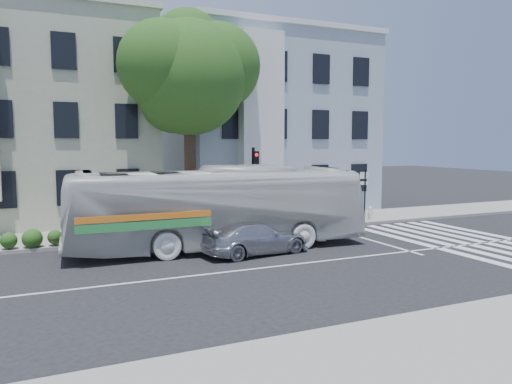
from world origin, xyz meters
TOP-DOWN VIEW (x-y plane):
  - ground at (0.00, 0.00)m, footprint 120.00×120.00m
  - sidewalk_far at (0.00, 8.00)m, footprint 80.00×4.00m
  - sidewalk_near at (0.00, -8.00)m, footprint 80.00×4.00m
  - building_left at (-7.00, 15.00)m, footprint 12.00×10.00m
  - building_right at (7.00, 15.00)m, footprint 12.00×10.00m
  - street_tree at (0.06, 8.74)m, footprint 7.30×5.90m
  - bus at (-0.29, 3.64)m, footprint 3.67×12.36m
  - sedan at (0.67, 2.13)m, footprint 2.34×4.59m
  - hedge at (-7.26, 6.30)m, footprint 8.52×1.03m
  - traffic_signal at (2.33, 5.94)m, footprint 0.43×0.53m
  - fire_hydrant at (9.64, 6.72)m, footprint 0.42×0.28m
  - far_sign_pole at (9.98, 7.71)m, footprint 0.48×0.23m

SIDE VIEW (x-z plane):
  - ground at x=0.00m, z-range 0.00..0.00m
  - sidewalk_far at x=0.00m, z-range 0.00..0.15m
  - sidewalk_near at x=0.00m, z-range 0.00..0.15m
  - hedge at x=-7.26m, z-range 0.15..0.85m
  - fire_hydrant at x=9.64m, z-range 0.16..0.89m
  - sedan at x=0.67m, z-range 0.00..1.27m
  - bus at x=-0.29m, z-range 0.00..3.40m
  - far_sign_pole at x=9.98m, z-range 0.50..3.23m
  - traffic_signal at x=2.33m, z-range 0.60..4.72m
  - building_left at x=-7.00m, z-range 0.00..11.00m
  - building_right at x=7.00m, z-range 0.00..11.00m
  - street_tree at x=0.06m, z-range 2.28..13.38m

